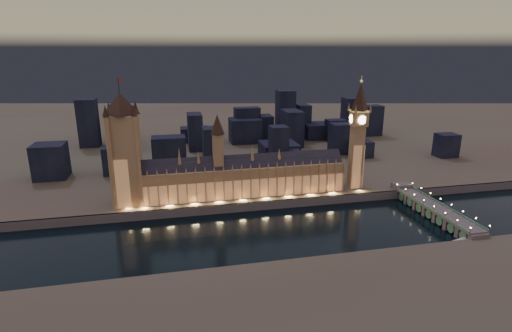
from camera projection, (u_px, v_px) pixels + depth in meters
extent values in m
plane|color=black|center=(264.00, 230.00, 326.50)|extent=(2000.00, 2000.00, 0.00)
cube|color=#503431|center=(205.00, 118.00, 812.33)|extent=(2000.00, 960.00, 8.00)
cube|color=#4F4549|center=(254.00, 206.00, 363.75)|extent=(2000.00, 2.50, 8.00)
cube|color=#966B48|center=(240.00, 181.00, 376.44)|extent=(200.11, 21.18, 28.00)
cube|color=tan|center=(242.00, 190.00, 368.27)|extent=(200.00, 0.50, 18.00)
cube|color=black|center=(240.00, 164.00, 371.58)|extent=(200.09, 17.44, 16.26)
cube|color=#966B48|center=(218.00, 151.00, 363.80)|extent=(9.00, 9.00, 32.00)
cone|color=black|center=(217.00, 124.00, 356.65)|extent=(13.00, 13.00, 18.00)
cube|color=#966B48|center=(129.00, 193.00, 346.24)|extent=(1.20, 1.20, 28.00)
cone|color=#966B48|center=(127.00, 174.00, 341.94)|extent=(2.00, 2.00, 6.00)
cube|color=#966B48|center=(139.00, 192.00, 347.93)|extent=(1.20, 1.20, 28.00)
cone|color=#966B48|center=(137.00, 173.00, 343.63)|extent=(2.00, 2.00, 6.00)
cube|color=#966B48|center=(149.00, 191.00, 349.62)|extent=(1.20, 1.20, 28.00)
cone|color=#966B48|center=(147.00, 173.00, 345.32)|extent=(2.00, 2.00, 6.00)
cube|color=#966B48|center=(158.00, 191.00, 351.31)|extent=(1.20, 1.20, 28.00)
cone|color=#966B48|center=(157.00, 172.00, 347.01)|extent=(2.00, 2.00, 6.00)
cube|color=#966B48|center=(168.00, 190.00, 353.00)|extent=(1.20, 1.20, 28.00)
cone|color=#966B48|center=(167.00, 171.00, 348.70)|extent=(2.00, 2.00, 6.00)
cube|color=#966B48|center=(177.00, 189.00, 354.69)|extent=(1.20, 1.20, 28.00)
cone|color=#966B48|center=(176.00, 171.00, 350.39)|extent=(2.00, 2.00, 6.00)
cube|color=#966B48|center=(187.00, 189.00, 356.38)|extent=(1.20, 1.20, 28.00)
cone|color=#966B48|center=(186.00, 170.00, 352.08)|extent=(2.00, 2.00, 6.00)
cube|color=#966B48|center=(196.00, 188.00, 358.07)|extent=(1.20, 1.20, 28.00)
cone|color=#966B48|center=(195.00, 170.00, 353.77)|extent=(2.00, 2.00, 6.00)
cube|color=#966B48|center=(206.00, 187.00, 359.76)|extent=(1.20, 1.20, 28.00)
cone|color=#966B48|center=(205.00, 169.00, 355.45)|extent=(2.00, 2.00, 6.00)
cube|color=#966B48|center=(215.00, 187.00, 361.45)|extent=(1.20, 1.20, 28.00)
cone|color=#966B48|center=(214.00, 168.00, 357.14)|extent=(2.00, 2.00, 6.00)
cube|color=#966B48|center=(224.00, 186.00, 363.14)|extent=(1.20, 1.20, 28.00)
cone|color=#966B48|center=(223.00, 168.00, 358.83)|extent=(2.00, 2.00, 6.00)
cube|color=#966B48|center=(233.00, 185.00, 364.83)|extent=(1.20, 1.20, 28.00)
cone|color=#966B48|center=(233.00, 167.00, 360.52)|extent=(2.00, 2.00, 6.00)
cube|color=#966B48|center=(242.00, 185.00, 366.52)|extent=(1.20, 1.20, 28.00)
cone|color=#966B48|center=(242.00, 167.00, 362.21)|extent=(2.00, 2.00, 6.00)
cube|color=#966B48|center=(251.00, 184.00, 368.21)|extent=(1.20, 1.20, 28.00)
cone|color=#966B48|center=(251.00, 166.00, 363.90)|extent=(2.00, 2.00, 6.00)
cube|color=#966B48|center=(260.00, 183.00, 369.90)|extent=(1.20, 1.20, 28.00)
cone|color=#966B48|center=(260.00, 166.00, 365.59)|extent=(2.00, 2.00, 6.00)
cube|color=#966B48|center=(268.00, 183.00, 371.59)|extent=(1.20, 1.20, 28.00)
cone|color=#966B48|center=(268.00, 165.00, 367.28)|extent=(2.00, 2.00, 6.00)
cube|color=#966B48|center=(277.00, 182.00, 373.28)|extent=(1.20, 1.20, 28.00)
cone|color=#966B48|center=(277.00, 165.00, 368.97)|extent=(2.00, 2.00, 6.00)
cube|color=#966B48|center=(286.00, 182.00, 374.96)|extent=(1.20, 1.20, 28.00)
cone|color=#966B48|center=(286.00, 164.00, 370.66)|extent=(2.00, 2.00, 6.00)
cube|color=#966B48|center=(294.00, 181.00, 376.65)|extent=(1.20, 1.20, 28.00)
cone|color=#966B48|center=(294.00, 164.00, 372.35)|extent=(2.00, 2.00, 6.00)
cube|color=#966B48|center=(302.00, 180.00, 378.34)|extent=(1.20, 1.20, 28.00)
cone|color=#966B48|center=(303.00, 163.00, 374.04)|extent=(2.00, 2.00, 6.00)
cube|color=#966B48|center=(311.00, 180.00, 380.03)|extent=(1.20, 1.20, 28.00)
cone|color=#966B48|center=(311.00, 162.00, 375.73)|extent=(2.00, 2.00, 6.00)
cube|color=#966B48|center=(319.00, 179.00, 381.72)|extent=(1.20, 1.20, 28.00)
cone|color=#966B48|center=(320.00, 162.00, 377.42)|extent=(2.00, 2.00, 6.00)
cube|color=#966B48|center=(327.00, 179.00, 383.41)|extent=(1.20, 1.20, 28.00)
cone|color=#966B48|center=(328.00, 161.00, 379.11)|extent=(2.00, 2.00, 6.00)
cube|color=#966B48|center=(335.00, 178.00, 385.10)|extent=(1.20, 1.20, 28.00)
cone|color=#966B48|center=(336.00, 161.00, 380.80)|extent=(2.00, 2.00, 6.00)
cube|color=#966B48|center=(343.00, 177.00, 386.79)|extent=(1.20, 1.20, 28.00)
cone|color=#966B48|center=(344.00, 160.00, 382.49)|extent=(2.00, 2.00, 6.00)
cone|color=#966B48|center=(179.00, 157.00, 357.57)|extent=(4.40, 4.40, 18.00)
cone|color=#966B48|center=(198.00, 158.00, 361.58)|extent=(4.40, 4.40, 14.00)
cone|color=#966B48|center=(252.00, 154.00, 371.44)|extent=(4.40, 4.40, 16.00)
cone|color=#966B48|center=(279.00, 154.00, 377.28)|extent=(4.40, 4.40, 12.00)
cube|color=#966B48|center=(126.00, 160.00, 348.42)|extent=(24.81, 24.81, 80.69)
cube|color=tan|center=(127.00, 184.00, 343.18)|extent=(22.00, 0.50, 44.00)
cone|color=black|center=(120.00, 104.00, 334.30)|extent=(31.68, 31.68, 18.00)
cylinder|color=black|center=(119.00, 86.00, 330.01)|extent=(0.50, 0.50, 12.00)
cube|color=#A3272D|center=(121.00, 80.00, 329.17)|extent=(4.00, 0.15, 2.50)
cylinder|color=#966B48|center=(111.00, 165.00, 335.89)|extent=(4.40, 4.40, 80.69)
cone|color=black|center=(105.00, 111.00, 322.92)|extent=(5.20, 5.20, 10.00)
cylinder|color=#966B48|center=(114.00, 158.00, 356.49)|extent=(4.40, 4.40, 80.69)
cone|color=black|center=(109.00, 107.00, 343.52)|extent=(5.20, 5.20, 10.00)
cylinder|color=#966B48|center=(138.00, 163.00, 340.35)|extent=(4.40, 4.40, 80.69)
cone|color=black|center=(133.00, 110.00, 327.38)|extent=(5.20, 5.20, 10.00)
cylinder|color=#966B48|center=(140.00, 156.00, 360.96)|extent=(4.40, 4.40, 80.69)
cone|color=black|center=(135.00, 106.00, 347.98)|extent=(5.20, 5.20, 10.00)
cube|color=#966B48|center=(356.00, 157.00, 395.25)|extent=(13.49, 13.49, 62.38)
cube|color=tan|center=(358.00, 167.00, 392.07)|extent=(12.00, 0.50, 44.00)
cube|color=#966B48|center=(359.00, 119.00, 384.38)|extent=(15.00, 15.00, 13.57)
cube|color=#F2C64C|center=(359.00, 111.00, 382.27)|extent=(15.75, 15.75, 1.20)
cone|color=black|center=(360.00, 97.00, 378.38)|extent=(18.00, 18.00, 26.00)
sphere|color=#F2C64C|center=(362.00, 81.00, 374.23)|extent=(2.80, 2.80, 2.80)
cylinder|color=#F2C64C|center=(362.00, 78.00, 373.51)|extent=(0.40, 0.40, 5.00)
cylinder|color=#FFF2BF|center=(362.00, 120.00, 377.12)|extent=(8.40, 0.50, 8.40)
cylinder|color=#FFF2BF|center=(355.00, 117.00, 391.64)|extent=(8.40, 0.50, 8.40)
cylinder|color=#FFF2BF|center=(351.00, 119.00, 382.81)|extent=(0.50, 8.40, 8.40)
cylinder|color=#FFF2BF|center=(366.00, 118.00, 385.95)|extent=(0.50, 8.40, 8.40)
cone|color=#966B48|center=(356.00, 109.00, 372.75)|extent=(2.60, 2.60, 8.00)
cone|color=#966B48|center=(349.00, 107.00, 386.80)|extent=(2.60, 2.60, 8.00)
cone|color=#966B48|center=(371.00, 108.00, 375.79)|extent=(2.60, 2.60, 8.00)
cone|color=#966B48|center=(363.00, 106.00, 389.84)|extent=(2.60, 2.60, 8.00)
cube|color=#4F4549|center=(437.00, 208.00, 345.06)|extent=(17.38, 100.00, 1.60)
cube|color=#2F6D59|center=(428.00, 208.00, 342.98)|extent=(0.80, 100.00, 1.60)
cube|color=#2F6D59|center=(445.00, 206.00, 346.34)|extent=(0.80, 100.00, 1.60)
cube|color=#4F4549|center=(401.00, 188.00, 396.78)|extent=(17.38, 12.00, 9.50)
cube|color=#4F4549|center=(478.00, 240.00, 299.71)|extent=(15.64, 4.00, 9.50)
cylinder|color=black|center=(470.00, 231.00, 295.64)|extent=(0.30, 0.30, 4.40)
sphere|color=#FFD88C|center=(471.00, 228.00, 294.98)|extent=(1.00, 1.00, 1.00)
cylinder|color=black|center=(489.00, 229.00, 299.00)|extent=(0.30, 0.30, 4.40)
sphere|color=#FFD88C|center=(490.00, 226.00, 298.34)|extent=(1.00, 1.00, 1.00)
cube|color=#4F4549|center=(465.00, 232.00, 313.09)|extent=(15.64, 4.00, 9.50)
cylinder|color=black|center=(457.00, 223.00, 309.02)|extent=(0.30, 0.30, 4.40)
sphere|color=#FFD88C|center=(458.00, 220.00, 308.36)|extent=(1.00, 1.00, 1.00)
cylinder|color=black|center=(476.00, 221.00, 312.38)|extent=(0.30, 0.30, 4.40)
sphere|color=#FFD88C|center=(476.00, 218.00, 311.72)|extent=(1.00, 1.00, 1.00)
cube|color=#4F4549|center=(453.00, 224.00, 326.47)|extent=(15.64, 4.00, 9.50)
cylinder|color=black|center=(445.00, 215.00, 322.40)|extent=(0.30, 0.30, 4.40)
sphere|color=#FFD88C|center=(445.00, 213.00, 321.74)|extent=(1.00, 1.00, 1.00)
cylinder|color=black|center=(463.00, 214.00, 325.76)|extent=(0.30, 0.30, 4.40)
sphere|color=#FFD88C|center=(463.00, 211.00, 325.10)|extent=(1.00, 1.00, 1.00)
cube|color=#4F4549|center=(441.00, 217.00, 339.85)|extent=(15.64, 4.00, 9.50)
cylinder|color=black|center=(434.00, 209.00, 335.77)|extent=(0.30, 0.30, 4.40)
sphere|color=#FFD88C|center=(434.00, 206.00, 335.12)|extent=(1.00, 1.00, 1.00)
cylinder|color=black|center=(451.00, 207.00, 339.14)|extent=(0.30, 0.30, 4.40)
sphere|color=#FFD88C|center=(452.00, 205.00, 338.48)|extent=(1.00, 1.00, 1.00)
cube|color=#4F4549|center=(431.00, 211.00, 353.22)|extent=(15.64, 4.00, 9.50)
cylinder|color=black|center=(424.00, 203.00, 349.15)|extent=(0.30, 0.30, 4.40)
sphere|color=#FFD88C|center=(424.00, 200.00, 348.50)|extent=(1.00, 1.00, 1.00)
cylinder|color=black|center=(440.00, 201.00, 352.52)|extent=(0.30, 0.30, 4.40)
sphere|color=#FFD88C|center=(441.00, 199.00, 351.86)|extent=(1.00, 1.00, 1.00)
cube|color=#4F4549|center=(421.00, 205.00, 366.60)|extent=(15.64, 4.00, 9.50)
cylinder|color=black|center=(414.00, 197.00, 362.53)|extent=(0.30, 0.30, 4.40)
sphere|color=#FFD88C|center=(414.00, 194.00, 361.87)|extent=(1.00, 1.00, 1.00)
cylinder|color=black|center=(430.00, 195.00, 365.89)|extent=(0.30, 0.30, 4.40)
sphere|color=#FFD88C|center=(431.00, 193.00, 365.24)|extent=(1.00, 1.00, 1.00)
cube|color=#4F4549|center=(412.00, 199.00, 379.98)|extent=(15.64, 4.00, 9.50)
cylinder|color=black|center=(405.00, 192.00, 375.91)|extent=(0.30, 0.30, 4.40)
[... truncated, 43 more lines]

